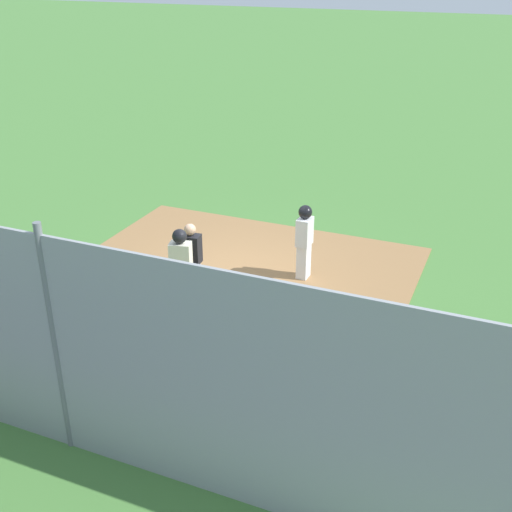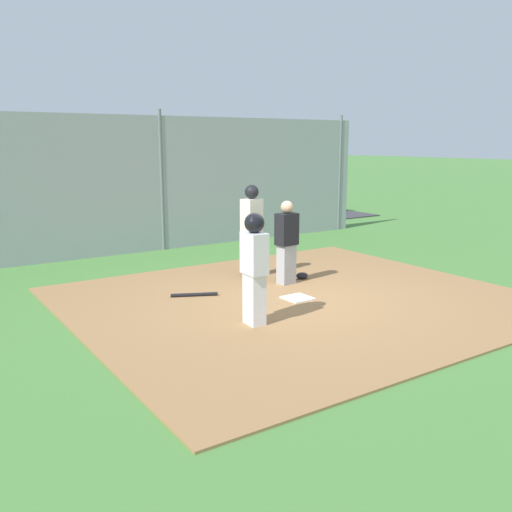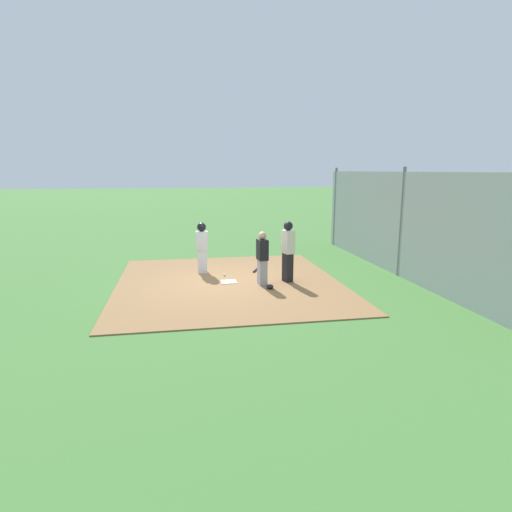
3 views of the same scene
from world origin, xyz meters
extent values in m
plane|color=#477A38|center=(0.00, 0.00, 0.00)|extent=(140.00, 140.00, 0.00)
cube|color=olive|center=(0.00, 0.00, 0.01)|extent=(7.20, 6.40, 0.03)
cube|color=white|center=(0.00, 0.00, 0.04)|extent=(0.45, 0.45, 0.02)
cube|color=#9E9EA3|center=(-0.44, -0.91, 0.39)|extent=(0.32, 0.25, 0.73)
cube|color=black|center=(-0.44, -0.91, 1.05)|extent=(0.41, 0.30, 0.58)
sphere|color=tan|center=(-0.44, -0.91, 1.45)|extent=(0.23, 0.23, 0.23)
cube|color=black|center=(-0.21, -1.71, 0.45)|extent=(0.35, 0.29, 0.84)
cube|color=beige|center=(-0.21, -1.71, 1.21)|extent=(0.43, 0.35, 0.67)
sphere|color=black|center=(-0.21, -1.71, 1.67)|extent=(0.26, 0.26, 0.26)
cube|color=silver|center=(1.32, 0.69, 0.40)|extent=(0.23, 0.31, 0.74)
cube|color=silver|center=(1.32, 0.69, 1.07)|extent=(0.27, 0.39, 0.59)
sphere|color=tan|center=(1.32, 0.69, 1.48)|extent=(0.23, 0.23, 0.23)
sphere|color=black|center=(1.32, 0.69, 1.50)|extent=(0.28, 0.28, 0.28)
cylinder|color=black|center=(1.37, -1.08, 0.06)|extent=(0.74, 0.39, 0.06)
ellipsoid|color=black|center=(-0.91, -1.03, 0.09)|extent=(0.24, 0.20, 0.12)
sphere|color=white|center=(0.76, 0.05, 0.07)|extent=(0.07, 0.07, 0.07)
cube|color=#93999E|center=(0.00, -5.34, 1.60)|extent=(12.00, 0.05, 3.20)
cylinder|color=slate|center=(0.00, -5.34, 1.68)|extent=(0.10, 0.10, 3.35)
camera|label=1|loc=(5.07, -10.72, 6.20)|focal=44.80mm
camera|label=2|loc=(5.53, 7.02, 2.61)|focal=38.84mm
camera|label=3|loc=(-12.02, 1.35, 3.24)|focal=29.92mm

